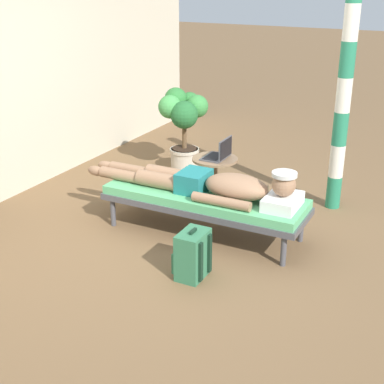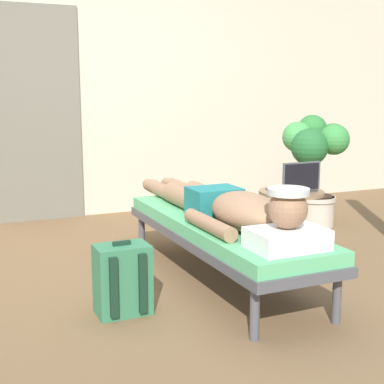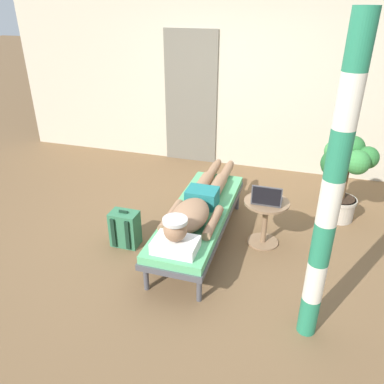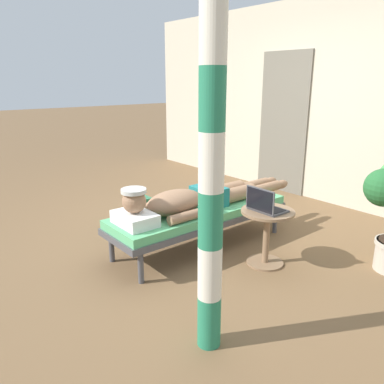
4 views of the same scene
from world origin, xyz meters
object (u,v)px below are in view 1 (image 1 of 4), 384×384
(lounge_chair, at_px, (204,200))
(porch_post, at_px, (344,95))
(laptop, at_px, (219,153))
(potted_plant, at_px, (183,120))
(backpack, at_px, (192,255))
(person_reclining, at_px, (213,184))
(side_table, at_px, (215,173))

(lounge_chair, distance_m, porch_post, 1.75)
(lounge_chair, height_order, laptop, laptop)
(lounge_chair, xyz_separation_m, potted_plant, (1.48, 1.00, 0.31))
(lounge_chair, height_order, backpack, backpack)
(lounge_chair, bearing_deg, backpack, -161.05)
(person_reclining, bearing_deg, potted_plant, 36.44)
(person_reclining, height_order, laptop, laptop)
(laptop, height_order, potted_plant, potted_plant)
(lounge_chair, distance_m, side_table, 0.71)
(backpack, height_order, potted_plant, potted_plant)
(person_reclining, distance_m, backpack, 0.84)
(person_reclining, bearing_deg, side_table, 23.63)
(backpack, relative_size, potted_plant, 0.41)
(lounge_chair, height_order, side_table, side_table)
(lounge_chair, bearing_deg, laptop, 13.11)
(person_reclining, xyz_separation_m, potted_plant, (1.48, 1.09, 0.13))
(backpack, bearing_deg, potted_plant, 29.45)
(porch_post, bearing_deg, potted_plant, 81.71)
(potted_plant, height_order, porch_post, porch_post)
(potted_plant, bearing_deg, lounge_chair, -145.84)
(person_reclining, distance_m, potted_plant, 1.84)
(lounge_chair, bearing_deg, person_reclining, -90.00)
(lounge_chair, bearing_deg, side_table, 17.12)
(lounge_chair, relative_size, side_table, 3.72)
(side_table, xyz_separation_m, backpack, (-1.44, -0.47, -0.16))
(laptop, bearing_deg, backpack, -163.77)
(lounge_chair, distance_m, person_reclining, 0.19)
(side_table, bearing_deg, laptop, -90.00)
(side_table, distance_m, porch_post, 1.52)
(side_table, bearing_deg, backpack, -161.91)
(person_reclining, relative_size, porch_post, 0.90)
(potted_plant, bearing_deg, porch_post, -98.29)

